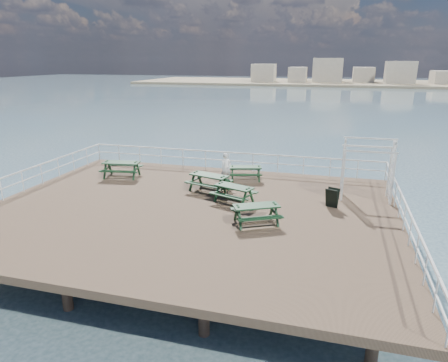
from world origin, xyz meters
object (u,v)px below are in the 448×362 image
picnic_table_c (246,170)px  trellis_arbor (367,172)px  picnic_table_d (209,179)px  picnic_table_b (234,190)px  person (226,168)px  picnic_table_a (121,166)px  picnic_table_e (256,210)px

picnic_table_c → trellis_arbor: trellis_arbor is taller
picnic_table_d → picnic_table_b: bearing=-22.7°
trellis_arbor → person: 7.09m
picnic_table_c → trellis_arbor: size_ratio=0.70×
picnic_table_c → picnic_table_d: size_ratio=0.89×
person → picnic_table_a: bearing=140.7°
person → picnic_table_c: bearing=0.6°
picnic_table_b → picnic_table_c: size_ratio=1.07×
picnic_table_c → person: 1.26m
person → trellis_arbor: bearing=-49.2°
person → picnic_table_d: bearing=-151.5°
picnic_table_b → person: 3.05m
picnic_table_c → trellis_arbor: 6.39m
picnic_table_a → picnic_table_d: 5.58m
picnic_table_b → person: bearing=131.7°
picnic_table_a → person: size_ratio=1.38×
picnic_table_c → picnic_table_d: bearing=-134.9°
picnic_table_c → person: (-0.87, -0.87, 0.27)m
picnic_table_e → picnic_table_a: bearing=124.2°
picnic_table_c → person: bearing=-150.6°
picnic_table_b → picnic_table_c: 3.69m
picnic_table_d → trellis_arbor: trellis_arbor is taller
picnic_table_c → picnic_table_e: (1.77, -5.91, 0.03)m
picnic_table_c → picnic_table_b: bearing=-101.1°
picnic_table_b → trellis_arbor: 6.33m
picnic_table_b → trellis_arbor: trellis_arbor is taller
picnic_table_a → picnic_table_e: size_ratio=0.97×
picnic_table_a → person: 5.99m
picnic_table_b → picnic_table_d: (-1.63, 1.30, 0.04)m
picnic_table_a → picnic_table_c: picnic_table_a is taller
picnic_table_d → person: (0.48, 1.52, 0.21)m
picnic_table_e → picnic_table_d: bearing=103.6°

